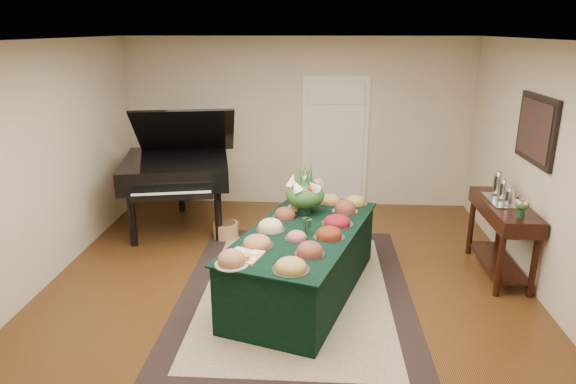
# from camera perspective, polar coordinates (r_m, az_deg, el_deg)

# --- Properties ---
(ground) EXTENTS (6.00, 6.00, 0.00)m
(ground) POSITION_cam_1_polar(r_m,az_deg,el_deg) (5.91, -0.18, -10.63)
(ground) COLOR black
(ground) RESTS_ON ground
(area_rug) EXTENTS (2.53, 3.54, 0.01)m
(area_rug) POSITION_cam_1_polar(r_m,az_deg,el_deg) (5.82, 0.85, -11.05)
(area_rug) COLOR black
(area_rug) RESTS_ON ground
(kitchen_doorway) EXTENTS (1.05, 0.07, 2.10)m
(kitchen_doorway) POSITION_cam_1_polar(r_m,az_deg,el_deg) (8.36, 5.24, 5.32)
(kitchen_doorway) COLOR silver
(kitchen_doorway) RESTS_ON ground
(buffet_table) EXTENTS (1.74, 2.52, 0.75)m
(buffet_table) POSITION_cam_1_polar(r_m,az_deg,el_deg) (5.65, 1.71, -7.75)
(buffet_table) COLOR black
(buffet_table) RESTS_ON ground
(food_platters) EXTENTS (1.54, 2.35, 0.14)m
(food_platters) POSITION_cam_1_polar(r_m,az_deg,el_deg) (5.56, 1.83, -3.45)
(food_platters) COLOR #A5AFA6
(food_platters) RESTS_ON buffet_table
(cutting_board) EXTENTS (0.39, 0.39, 0.10)m
(cutting_board) POSITION_cam_1_polar(r_m,az_deg,el_deg) (4.90, -4.80, -6.70)
(cutting_board) COLOR tan
(cutting_board) RESTS_ON buffet_table
(green_goblets) EXTENTS (0.10, 0.11, 0.18)m
(green_goblets) POSITION_cam_1_polar(r_m,az_deg,el_deg) (5.35, 2.11, -3.86)
(green_goblets) COLOR #13301D
(green_goblets) RESTS_ON buffet_table
(floral_centerpiece) EXTENTS (0.47, 0.47, 0.47)m
(floral_centerpiece) POSITION_cam_1_polar(r_m,az_deg,el_deg) (5.92, 1.91, 0.20)
(floral_centerpiece) COLOR #13301D
(floral_centerpiece) RESTS_ON buffet_table
(grand_piano) EXTENTS (1.79, 1.99, 1.79)m
(grand_piano) POSITION_cam_1_polar(r_m,az_deg,el_deg) (7.52, -12.26, 2.64)
(grand_piano) COLOR black
(grand_piano) RESTS_ON ground
(wicker_basket) EXTENTS (0.35, 0.35, 0.22)m
(wicker_basket) POSITION_cam_1_polar(r_m,az_deg,el_deg) (7.26, -6.93, -4.24)
(wicker_basket) COLOR #9B6F3E
(wicker_basket) RESTS_ON ground
(mahogany_sideboard) EXTENTS (0.45, 1.32, 0.89)m
(mahogany_sideboard) POSITION_cam_1_polar(r_m,az_deg,el_deg) (6.47, 22.78, -2.83)
(mahogany_sideboard) COLOR black
(mahogany_sideboard) RESTS_ON ground
(tea_service) EXTENTS (0.34, 0.58, 0.30)m
(tea_service) POSITION_cam_1_polar(r_m,az_deg,el_deg) (6.48, 22.79, 0.15)
(tea_service) COLOR silver
(tea_service) RESTS_ON mahogany_sideboard
(pink_bouquet) EXTENTS (0.16, 0.16, 0.20)m
(pink_bouquet) POSITION_cam_1_polar(r_m,az_deg,el_deg) (5.96, 24.57, -1.38)
(pink_bouquet) COLOR #13301D
(pink_bouquet) RESTS_ON mahogany_sideboard
(wall_painting) EXTENTS (0.05, 0.95, 0.75)m
(wall_painting) POSITION_cam_1_polar(r_m,az_deg,el_deg) (6.29, 25.85, 6.27)
(wall_painting) COLOR black
(wall_painting) RESTS_ON ground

